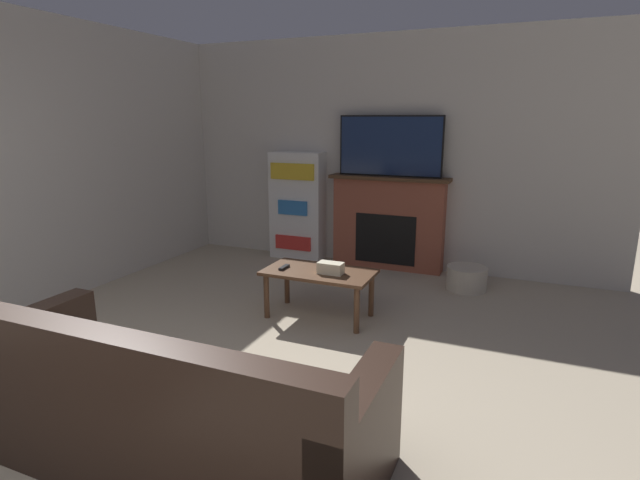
# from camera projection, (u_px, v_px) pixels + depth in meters

# --- Properties ---
(wall_back) EXTENTS (5.74, 0.06, 2.70)m
(wall_back) POSITION_uv_depth(u_px,v_px,m) (370.00, 153.00, 5.97)
(wall_back) COLOR beige
(wall_back) RESTS_ON ground_plane
(wall_side) EXTENTS (0.06, 5.73, 2.70)m
(wall_side) POSITION_uv_depth(u_px,v_px,m) (52.00, 162.00, 4.75)
(wall_side) COLOR beige
(wall_side) RESTS_ON ground_plane
(fireplace) EXTENTS (1.41, 0.28, 1.10)m
(fireplace) POSITION_uv_depth(u_px,v_px,m) (388.00, 222.00, 5.92)
(fireplace) COLOR brown
(fireplace) RESTS_ON ground_plane
(tv) EXTENTS (1.21, 0.03, 0.69)m
(tv) POSITION_uv_depth(u_px,v_px,m) (390.00, 146.00, 5.69)
(tv) COLOR black
(tv) RESTS_ON fireplace
(couch) EXTENTS (2.25, 0.88, 0.85)m
(couch) POSITION_uv_depth(u_px,v_px,m) (164.00, 411.00, 2.59)
(couch) COLOR black
(couch) RESTS_ON ground_plane
(coffee_table) EXTENTS (0.98, 0.53, 0.44)m
(coffee_table) POSITION_uv_depth(u_px,v_px,m) (319.00, 277.00, 4.46)
(coffee_table) COLOR brown
(coffee_table) RESTS_ON ground_plane
(tissue_box) EXTENTS (0.22, 0.12, 0.10)m
(tissue_box) POSITION_uv_depth(u_px,v_px,m) (331.00, 268.00, 4.35)
(tissue_box) COLOR beige
(tissue_box) RESTS_ON coffee_table
(remote_control) EXTENTS (0.04, 0.15, 0.02)m
(remote_control) POSITION_uv_depth(u_px,v_px,m) (284.00, 267.00, 4.50)
(remote_control) COLOR black
(remote_control) RESTS_ON coffee_table
(bookshelf) EXTENTS (0.69, 0.29, 1.35)m
(bookshelf) POSITION_uv_depth(u_px,v_px,m) (297.00, 206.00, 6.32)
(bookshelf) COLOR white
(bookshelf) RESTS_ON ground_plane
(storage_basket) EXTENTS (0.41, 0.41, 0.25)m
(storage_basket) POSITION_uv_depth(u_px,v_px,m) (467.00, 278.00, 5.23)
(storage_basket) COLOR #BCB29E
(storage_basket) RESTS_ON ground_plane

